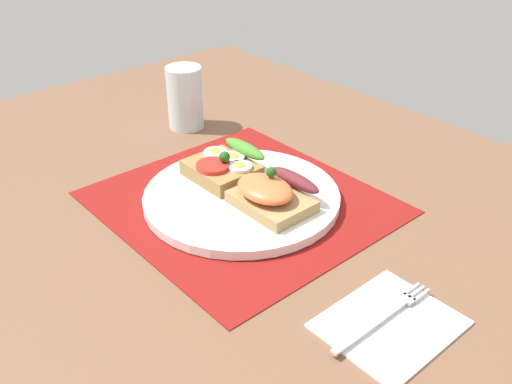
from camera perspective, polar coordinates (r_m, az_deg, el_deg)
The scene contains 8 objects.
ground_plane at distance 81.29cm, azimuth -1.39°, elevation -2.03°, with size 120.00×90.00×3.20cm, color brown.
placemat at distance 80.36cm, azimuth -1.41°, elevation -0.98°, with size 36.47×33.98×0.30cm, color maroon.
plate at distance 79.94cm, azimuth -1.42°, elevation -0.50°, with size 27.07×27.07×1.30cm, color white.
sandwich_egg_tomato at distance 83.16cm, azimuth -3.07°, elevation 2.58°, with size 9.58×9.56×4.38cm.
sandwich_salmon at distance 75.89cm, azimuth 1.58°, elevation -0.10°, with size 10.26×9.16×5.38cm.
napkin at distance 62.71cm, azimuth 13.02°, elevation -12.45°, with size 11.37×13.53×0.60cm, color white.
fork at distance 62.76cm, azimuth 12.56°, elevation -11.77°, with size 1.62×14.84×0.32cm.
drinking_glass at distance 101.75cm, azimuth -7.00°, elevation 9.21°, with size 6.16×6.16×10.80cm, color silver.
Camera 1 is at (52.66, -43.52, 42.47)cm, focal length 40.64 mm.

